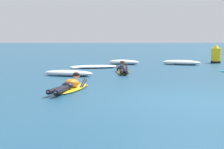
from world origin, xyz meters
The scene contains 8 objects.
ground_plane centered at (0.00, 10.00, 0.00)m, with size 120.00×120.00×0.00m, color navy.
surfer_near centered at (-2.96, 1.86, 0.14)m, with size 1.13×2.56×0.53m.
surfer_far centered at (-1.13, 6.78, 0.14)m, with size 0.55×2.68×0.55m.
whitewater_mid_left centered at (-0.85, 11.13, 0.12)m, with size 1.87×1.20×0.27m.
whitewater_mid_right centered at (2.35, 10.81, 0.12)m, with size 2.21×1.44×0.27m.
whitewater_back centered at (-3.39, 5.56, 0.11)m, with size 2.13×1.15×0.24m.
whitewater_far_band centered at (-2.45, 8.95, 0.07)m, with size 2.58×1.24×0.15m.
channel_marker_buoy centered at (4.68, 12.03, 0.45)m, with size 0.58×0.58×1.12m.
Camera 1 is at (-1.91, -8.24, 1.62)m, focal length 55.04 mm.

